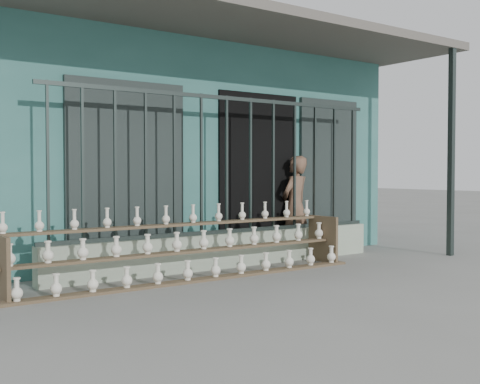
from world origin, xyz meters
TOP-DOWN VIEW (x-y plane):
  - ground at (0.00, 0.00)m, footprint 60.00×60.00m
  - workshop_building at (0.00, 4.23)m, footprint 7.40×6.60m
  - parapet_wall at (0.00, 1.30)m, footprint 5.00×0.20m
  - security_fence at (-0.00, 1.30)m, footprint 5.00×0.04m
  - shelf_rack at (-0.80, 0.89)m, footprint 4.50×0.68m
  - elderly_woman at (1.46, 1.61)m, footprint 0.63×0.51m

SIDE VIEW (x-z plane):
  - ground at x=0.00m, z-range 0.00..0.00m
  - parapet_wall at x=0.00m, z-range 0.00..0.45m
  - shelf_rack at x=-0.80m, z-range -0.07..0.79m
  - elderly_woman at x=1.46m, z-range 0.00..1.49m
  - security_fence at x=0.00m, z-range 0.45..2.25m
  - workshop_building at x=0.00m, z-range 0.02..3.23m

